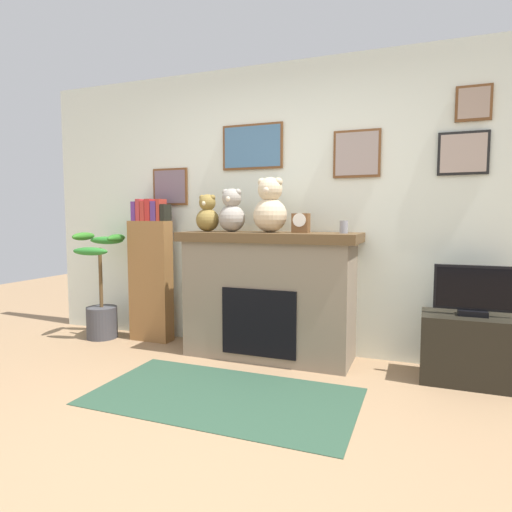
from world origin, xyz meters
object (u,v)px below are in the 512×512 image
object	(u,v)px
mantel_clock	(301,223)
teddy_bear_cream	(232,212)
tv_stand	(471,349)
fireplace	(269,294)
bookshelf	(151,274)
teddy_bear_grey	(270,208)
teddy_bear_tan	(207,215)
television	(473,292)
potted_plant	(101,299)
candle_jar	(344,227)

from	to	relation	value
mantel_clock	teddy_bear_cream	bearing A→B (deg)	179.89
tv_stand	fireplace	bearing A→B (deg)	178.65
bookshelf	mantel_clock	distance (m)	1.63
teddy_bear_cream	teddy_bear_grey	xyz separation A→B (m)	(0.36, -0.00, 0.04)
fireplace	teddy_bear_cream	xyz separation A→B (m)	(-0.35, -0.02, 0.71)
teddy_bear_cream	teddy_bear_grey	bearing A→B (deg)	-0.02
fireplace	mantel_clock	xyz separation A→B (m)	(0.29, -0.02, 0.62)
bookshelf	teddy_bear_tan	distance (m)	0.90
bookshelf	television	size ratio (longest dim) A/B	2.58
potted_plant	teddy_bear_grey	world-z (taller)	teddy_bear_grey
television	teddy_bear_cream	size ratio (longest dim) A/B	1.42
teddy_bear_cream	television	bearing A→B (deg)	-0.62
fireplace	candle_jar	bearing A→B (deg)	-1.58
fireplace	candle_jar	world-z (taller)	candle_jar
teddy_bear_tan	mantel_clock	bearing A→B (deg)	-0.08
fireplace	teddy_bear_grey	distance (m)	0.75
tv_stand	teddy_bear_tan	size ratio (longest dim) A/B	2.08
television	mantel_clock	distance (m)	1.40
potted_plant	television	distance (m)	3.39
potted_plant	candle_jar	bearing A→B (deg)	0.84
tv_stand	teddy_bear_grey	size ratio (longest dim) A/B	1.49
mantel_clock	teddy_bear_grey	xyz separation A→B (m)	(-0.27, 0.00, 0.13)
tv_stand	teddy_bear_tan	world-z (taller)	teddy_bear_tan
bookshelf	potted_plant	world-z (taller)	bookshelf
teddy_bear_grey	fireplace	bearing A→B (deg)	123.93
candle_jar	mantel_clock	distance (m)	0.36
candle_jar	teddy_bear_cream	xyz separation A→B (m)	(-0.99, -0.00, 0.12)
teddy_bear_cream	potted_plant	bearing A→B (deg)	-178.60
fireplace	teddy_bear_tan	world-z (taller)	teddy_bear_tan
television	teddy_bear_tan	distance (m)	2.26
bookshelf	candle_jar	bearing A→B (deg)	-2.40
mantel_clock	teddy_bear_cream	world-z (taller)	teddy_bear_cream
bookshelf	television	world-z (taller)	bookshelf
tv_stand	television	bearing A→B (deg)	-90.00
teddy_bear_tan	teddy_bear_grey	world-z (taller)	teddy_bear_grey
bookshelf	tv_stand	bearing A→B (deg)	-2.00
television	fireplace	bearing A→B (deg)	178.60
teddy_bear_tan	tv_stand	bearing A→B (deg)	-0.51
tv_stand	teddy_bear_grey	xyz separation A→B (m)	(-1.59, 0.02, 1.05)
teddy_bear_grey	tv_stand	bearing A→B (deg)	-0.70
teddy_bear_tan	teddy_bear_grey	distance (m)	0.60
teddy_bear_tan	candle_jar	bearing A→B (deg)	0.02
potted_plant	tv_stand	size ratio (longest dim) A/B	1.54
potted_plant	television	size ratio (longest dim) A/B	1.98
fireplace	teddy_bear_tan	xyz separation A→B (m)	(-0.59, -0.02, 0.69)
fireplace	television	xyz separation A→B (m)	(1.60, -0.04, 0.13)
fireplace	potted_plant	bearing A→B (deg)	-178.29
fireplace	tv_stand	distance (m)	1.63
potted_plant	teddy_bear_tan	xyz separation A→B (m)	(1.19, 0.04, 0.85)
bookshelf	potted_plant	bearing A→B (deg)	-167.46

